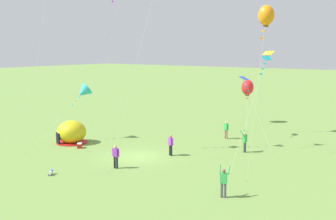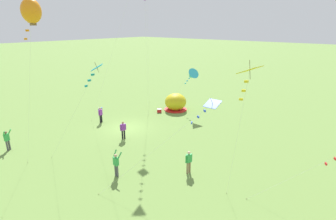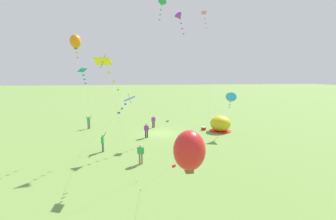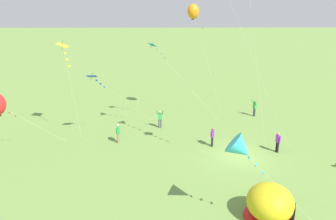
# 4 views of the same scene
# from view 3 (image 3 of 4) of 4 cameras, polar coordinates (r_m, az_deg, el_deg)

# --- Properties ---
(ground_plane) EXTENTS (300.00, 300.00, 0.00)m
(ground_plane) POSITION_cam_3_polar(r_m,az_deg,el_deg) (29.26, -1.71, -5.90)
(ground_plane) COLOR olive
(popup_tent) EXTENTS (2.81, 2.81, 2.10)m
(popup_tent) POSITION_cam_3_polar(r_m,az_deg,el_deg) (30.88, 13.16, -3.45)
(popup_tent) COLOR gold
(popup_tent) RESTS_ON ground
(cooler_box) EXTENTS (0.62, 0.64, 0.44)m
(cooler_box) POSITION_cam_3_polar(r_m,az_deg,el_deg) (31.20, 9.01, -4.66)
(cooler_box) COLOR red
(cooler_box) RESTS_ON ground
(toddler_crawling) EXTENTS (0.45, 0.53, 0.32)m
(toddler_crawling) POSITION_cam_3_polar(r_m,az_deg,el_deg) (36.30, -0.07, -2.71)
(toddler_crawling) COLOR white
(toddler_crawling) RESTS_ON ground
(person_near_tent) EXTENTS (0.57, 0.33, 1.72)m
(person_near_tent) POSITION_cam_3_polar(r_m,az_deg,el_deg) (19.35, -6.96, -10.77)
(person_near_tent) COLOR #8C7251
(person_near_tent) RESTS_ON ground
(person_center_field) EXTENTS (0.56, 0.35, 1.72)m
(person_center_field) POSITION_cam_3_polar(r_m,az_deg,el_deg) (27.12, -5.51, -5.02)
(person_center_field) COLOR black
(person_center_field) RESTS_ON ground
(person_watching_sky) EXTENTS (0.58, 0.31, 1.72)m
(person_watching_sky) POSITION_cam_3_polar(r_m,az_deg,el_deg) (32.22, -3.72, -2.79)
(person_watching_sky) COLOR black
(person_watching_sky) RESTS_ON ground
(person_arms_raised) EXTENTS (0.49, 0.68, 1.89)m
(person_arms_raised) POSITION_cam_3_polar(r_m,az_deg,el_deg) (23.01, -16.22, -7.78)
(person_arms_raised) COLOR #4C4C51
(person_arms_raised) RESTS_ON ground
(person_far_back) EXTENTS (0.70, 0.58, 1.89)m
(person_far_back) POSITION_cam_3_polar(r_m,az_deg,el_deg) (33.32, -19.50, -2.83)
(person_far_back) COLOR #4C4C51
(person_far_back) RESTS_ON ground
(kite_orange) EXTENTS (1.12, 4.06, 11.61)m
(kite_orange) POSITION_cam_3_polar(r_m,az_deg,el_deg) (26.06, -22.46, 15.82)
(kite_orange) COLOR silver
(kite_orange) RESTS_ON ground
(kite_purple) EXTENTS (2.92, 2.80, 14.74)m
(kite_purple) POSITION_cam_3_polar(r_m,az_deg,el_deg) (28.49, 2.91, 22.46)
(kite_purple) COLOR silver
(kite_purple) RESTS_ON ground
(kite_blue) EXTENTS (5.36, 5.34, 6.15)m
(kite_blue) POSITION_cam_3_polar(r_m,az_deg,el_deg) (16.46, -10.38, 2.06)
(kite_blue) COLOR silver
(kite_blue) RESTS_ON ground
(kite_pink) EXTENTS (2.42, 2.37, 16.08)m
(kite_pink) POSITION_cam_3_polar(r_m,az_deg,el_deg) (33.33, 9.29, 21.67)
(kite_pink) COLOR silver
(kite_pink) RESTS_ON ground
(kite_yellow) EXTENTS (2.22, 1.93, 8.64)m
(kite_yellow) POSITION_cam_3_polar(r_m,az_deg,el_deg) (13.72, -15.63, 10.56)
(kite_yellow) COLOR silver
(kite_yellow) RESTS_ON ground
(kite_teal) EXTENTS (0.91, 7.26, 8.18)m
(kite_teal) POSITION_cam_3_polar(r_m,az_deg,el_deg) (22.05, -20.68, 8.40)
(kite_teal) COLOR silver
(kite_teal) RESTS_ON ground
(kite_red) EXTENTS (2.83, 5.30, 5.07)m
(kite_red) POSITION_cam_3_polar(r_m,az_deg,el_deg) (10.00, 5.44, -10.21)
(kite_red) COLOR silver
(kite_red) RESTS_ON ground
(kite_cyan) EXTENTS (2.46, 5.67, 5.37)m
(kite_cyan) POSITION_cam_3_polar(r_m,az_deg,el_deg) (28.69, 15.63, 2.69)
(kite_cyan) COLOR silver
(kite_cyan) RESTS_ON ground
(kite_green) EXTENTS (1.46, 8.02, 15.55)m
(kite_green) POSITION_cam_3_polar(r_m,az_deg,el_deg) (26.52, -1.60, 25.35)
(kite_green) COLOR silver
(kite_green) RESTS_ON ground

